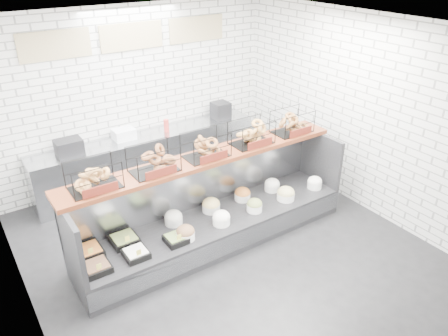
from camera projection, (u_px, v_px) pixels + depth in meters
ground at (227, 251)px, 6.09m from camera, size 5.50×5.50×0.00m
room_shell at (201, 98)px, 5.59m from camera, size 5.02×5.51×3.01m
display_case at (214, 220)px, 6.19m from camera, size 4.00×0.90×1.20m
bagel_shelf at (206, 148)px, 5.84m from camera, size 4.10×0.50×0.40m
prep_counter at (150, 157)px, 7.67m from camera, size 4.00×0.60×1.20m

